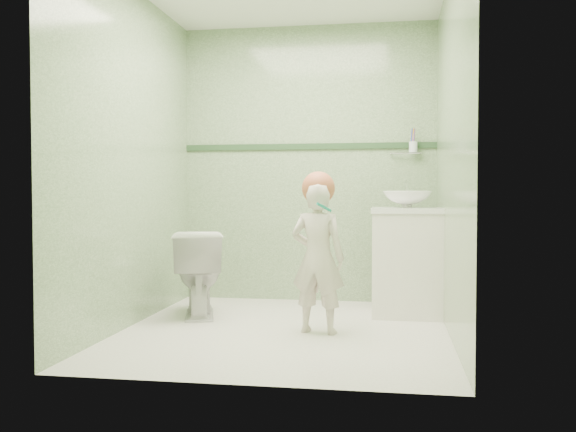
# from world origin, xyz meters

# --- Properties ---
(ground) EXTENTS (2.50, 2.50, 0.00)m
(ground) POSITION_xyz_m (0.00, 0.00, 0.00)
(ground) COLOR beige
(ground) RESTS_ON ground
(room_shell) EXTENTS (2.50, 2.54, 2.40)m
(room_shell) POSITION_xyz_m (0.00, 0.00, 1.20)
(room_shell) COLOR gray
(room_shell) RESTS_ON ground
(trim_stripe) EXTENTS (2.20, 0.02, 0.05)m
(trim_stripe) POSITION_xyz_m (0.00, 1.24, 1.35)
(trim_stripe) COLOR #294728
(trim_stripe) RESTS_ON room_shell
(vanity) EXTENTS (0.52, 0.50, 0.80)m
(vanity) POSITION_xyz_m (0.84, 0.70, 0.40)
(vanity) COLOR white
(vanity) RESTS_ON ground
(counter) EXTENTS (0.54, 0.52, 0.04)m
(counter) POSITION_xyz_m (0.84, 0.70, 0.81)
(counter) COLOR white
(counter) RESTS_ON vanity
(basin) EXTENTS (0.37, 0.37, 0.13)m
(basin) POSITION_xyz_m (0.84, 0.70, 0.89)
(basin) COLOR white
(basin) RESTS_ON counter
(faucet) EXTENTS (0.03, 0.13, 0.18)m
(faucet) POSITION_xyz_m (0.84, 0.89, 0.97)
(faucet) COLOR silver
(faucet) RESTS_ON counter
(cup_holder) EXTENTS (0.26, 0.07, 0.21)m
(cup_holder) POSITION_xyz_m (0.89, 1.18, 1.33)
(cup_holder) COLOR silver
(cup_holder) RESTS_ON room_shell
(toilet) EXTENTS (0.54, 0.73, 0.66)m
(toilet) POSITION_xyz_m (-0.74, 0.41, 0.33)
(toilet) COLOR white
(toilet) RESTS_ON ground
(toddler) EXTENTS (0.40, 0.30, 1.01)m
(toddler) POSITION_xyz_m (0.23, -0.03, 0.50)
(toddler) COLOR beige
(toddler) RESTS_ON ground
(hair_cap) EXTENTS (0.22, 0.22, 0.22)m
(hair_cap) POSITION_xyz_m (0.23, -0.01, 0.97)
(hair_cap) COLOR #BD623E
(hair_cap) RESTS_ON toddler
(teal_toothbrush) EXTENTS (0.11, 0.14, 0.08)m
(teal_toothbrush) POSITION_xyz_m (0.28, -0.17, 0.85)
(teal_toothbrush) COLOR #0F846E
(teal_toothbrush) RESTS_ON toddler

